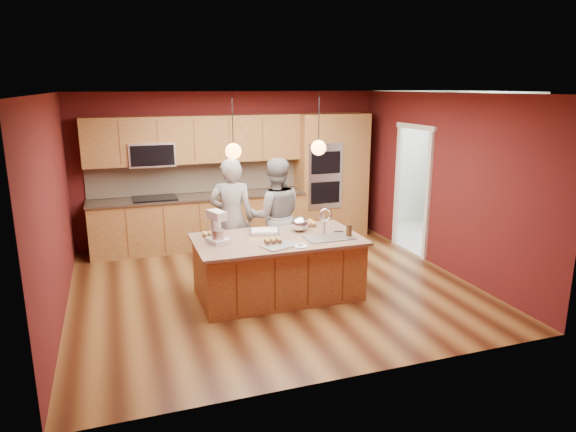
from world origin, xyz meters
name	(u,v)px	position (x,y,z in m)	size (l,w,h in m)	color
floor	(273,286)	(0.00, 0.00, 0.00)	(5.50, 5.50, 0.00)	#40200F
ceiling	(271,93)	(0.00, 0.00, 2.70)	(5.50, 5.50, 0.00)	white
wall_back	(231,168)	(0.00, 2.50, 1.35)	(5.50, 5.50, 0.00)	#4D1414
wall_front	(353,247)	(0.00, -2.50, 1.35)	(5.50, 5.50, 0.00)	#4D1414
wall_left	(53,210)	(-2.75, 0.00, 1.35)	(5.00, 5.00, 0.00)	#4D1414
wall_right	(443,182)	(2.75, 0.00, 1.35)	(5.00, 5.00, 0.00)	#4D1414
cabinet_run	(197,193)	(-0.68, 2.25, 0.98)	(3.74, 0.64, 2.30)	brown
oven_column	(331,176)	(1.85, 2.19, 1.15)	(1.30, 0.62, 2.30)	brown
doorway_trim	(412,192)	(2.73, 0.80, 1.05)	(0.08, 1.11, 2.20)	silver
laundry_room	(480,133)	(4.35, 1.20, 1.95)	(2.60, 2.70, 2.70)	#BBBAB3
pendant_left	(233,151)	(-0.60, -0.31, 2.00)	(0.20, 0.20, 0.80)	black
pendant_right	(319,147)	(0.55, -0.31, 2.00)	(0.20, 0.20, 0.80)	black
island	(279,266)	(-0.01, -0.31, 0.42)	(2.22, 1.25, 1.20)	brown
person_left	(232,219)	(-0.45, 0.57, 0.90)	(0.66, 0.43, 1.80)	black
person_right	(275,216)	(0.22, 0.57, 0.88)	(0.86, 0.67, 1.76)	gray
stand_mixer	(217,229)	(-0.82, -0.26, 1.00)	(0.30, 0.36, 0.42)	white
sheet_cake	(264,232)	(-0.12, -0.03, 0.84)	(0.48, 0.40, 0.05)	silver
cooling_rack	(279,245)	(-0.12, -0.66, 0.83)	(0.44, 0.31, 0.02)	silver
mixing_bowl	(300,224)	(0.38, -0.09, 0.92)	(0.25, 0.25, 0.21)	silver
plate	(301,246)	(0.13, -0.77, 0.82)	(0.18, 0.18, 0.01)	white
tumbler	(349,230)	(0.92, -0.54, 0.90)	(0.08, 0.08, 0.16)	#3A2614
phone	(339,232)	(0.87, -0.32, 0.82)	(0.13, 0.07, 0.01)	black
cupcakes_left	(210,234)	(-0.86, 0.07, 0.85)	(0.21, 0.14, 0.06)	gold
cupcakes_rack	(273,241)	(-0.17, -0.56, 0.87)	(0.23, 0.15, 0.07)	gold
cupcakes_right	(309,223)	(0.60, 0.13, 0.85)	(0.17, 0.25, 0.08)	gold
washer	(477,214)	(4.17, 0.86, 0.53)	(0.65, 0.67, 1.05)	white
dryer	(451,205)	(4.18, 1.64, 0.52)	(0.64, 0.66, 1.04)	white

